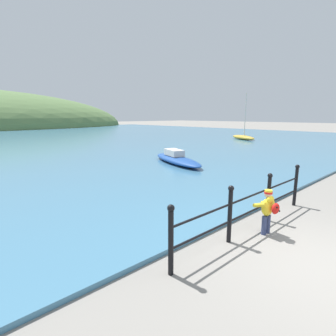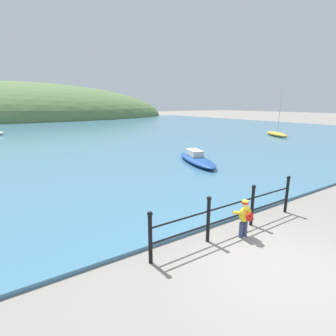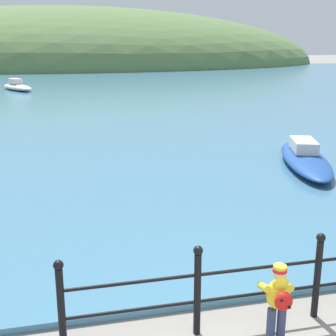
{
  "view_description": "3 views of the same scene",
  "coord_description": "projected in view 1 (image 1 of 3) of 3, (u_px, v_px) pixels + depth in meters",
  "views": [
    {
      "loc": [
        -4.81,
        -1.31,
        2.57
      ],
      "look_at": [
        0.35,
        4.22,
        1.05
      ],
      "focal_mm": 28.0,
      "sensor_mm": 36.0,
      "label": 1
    },
    {
      "loc": [
        -4.62,
        -2.93,
        3.39
      ],
      "look_at": [
        0.1,
        4.16,
        1.29
      ],
      "focal_mm": 28.0,
      "sensor_mm": 36.0,
      "label": 2
    },
    {
      "loc": [
        -2.02,
        -3.47,
        3.62
      ],
      "look_at": [
        0.1,
        5.51,
        1.07
      ],
      "focal_mm": 50.0,
      "sensor_mm": 36.0,
      "label": 3
    }
  ],
  "objects": [
    {
      "name": "boat_red_dinghy",
      "position": [
        243.0,
        137.0,
        27.62
      ],
      "size": [
        2.75,
        3.95,
        4.76
      ],
      "color": "gold",
      "rests_on": "water"
    },
    {
      "name": "child_in_coat",
      "position": [
        268.0,
        208.0,
        5.67
      ],
      "size": [
        0.41,
        0.55,
        1.0
      ],
      "color": "navy",
      "rests_on": "ground"
    },
    {
      "name": "iron_railing",
      "position": [
        251.0,
        203.0,
        5.85
      ],
      "size": [
        5.09,
        0.12,
        1.21
      ],
      "color": "black",
      "rests_on": "ground"
    },
    {
      "name": "ground_plane",
      "position": [
        315.0,
        262.0,
        4.66
      ],
      "size": [
        200.0,
        200.0,
        0.0
      ],
      "primitive_type": "plane",
      "color": "gray"
    },
    {
      "name": "boat_far_right",
      "position": [
        177.0,
        159.0,
        13.82
      ],
      "size": [
        2.51,
        4.66,
        0.69
      ],
      "color": "#1E4793",
      "rests_on": "water"
    }
  ]
}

